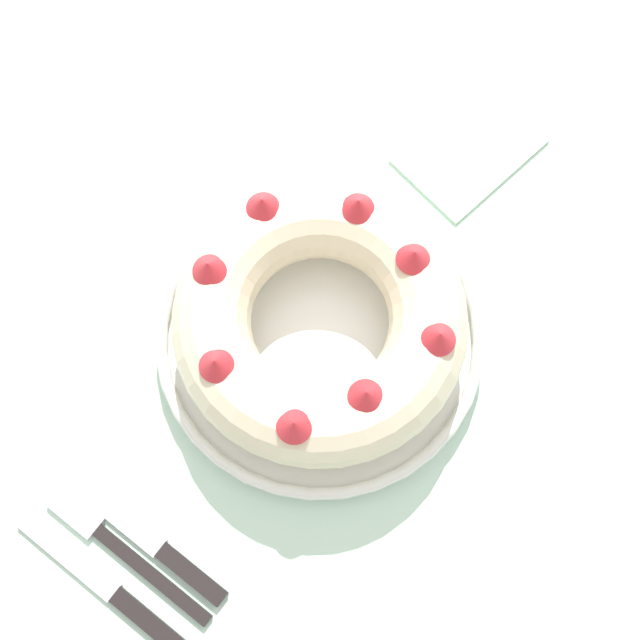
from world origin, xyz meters
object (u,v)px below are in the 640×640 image
fork (118,547)px  serving_knife (118,596)px  bundt_cake (320,320)px  serving_dish (320,335)px  napkin (469,151)px  cake_knife (163,551)px

fork → serving_knife: bearing=-143.0°
fork → bundt_cake: bearing=-9.7°
serving_dish → napkin: 0.26m
serving_dish → bundt_cake: size_ratio=1.17×
cake_knife → napkin: size_ratio=1.16×
serving_dish → serving_knife: bearing=-179.7°
bundt_cake → fork: size_ratio=1.48×
serving_dish → fork: bearing=174.3°
bundt_cake → napkin: bundt_cake is taller
napkin → serving_knife: bearing=-179.9°
cake_knife → fork: bearing=128.3°
bundt_cake → cake_knife: size_ratio=1.68×
serving_dish → bundt_cake: bundt_cake is taller
serving_knife → serving_dish: bearing=1.4°
serving_dish → cake_knife: 0.25m
napkin → bundt_cake: bearing=179.8°
serving_dish → fork: 0.27m
bundt_cake → fork: bundt_cake is taller
serving_knife → bundt_cake: bearing=1.4°
serving_dish → fork: size_ratio=1.73×
bundt_cake → serving_knife: 0.31m
fork → cake_knife: cake_knife is taller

